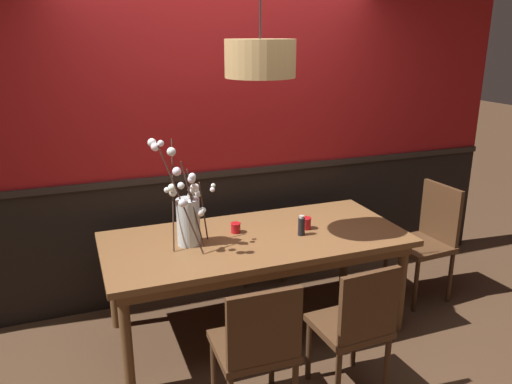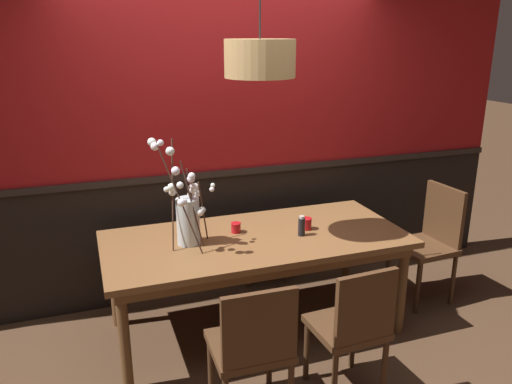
% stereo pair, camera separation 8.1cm
% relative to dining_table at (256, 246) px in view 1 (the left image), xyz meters
% --- Properties ---
extents(ground_plane, '(24.00, 24.00, 0.00)m').
position_rel_dining_table_xyz_m(ground_plane, '(0.00, 0.00, -0.68)').
color(ground_plane, '#4C3321').
extents(back_wall, '(5.20, 0.14, 2.69)m').
position_rel_dining_table_xyz_m(back_wall, '(0.00, 0.75, 0.66)').
color(back_wall, black).
rests_on(back_wall, ground).
extents(dining_table, '(2.17, 0.99, 0.76)m').
position_rel_dining_table_xyz_m(dining_table, '(0.00, 0.00, 0.00)').
color(dining_table, brown).
rests_on(dining_table, ground).
extents(chair_near_side_left, '(0.45, 0.44, 0.89)m').
position_rel_dining_table_xyz_m(chair_near_side_left, '(-0.33, -0.89, -0.17)').
color(chair_near_side_left, '#4C301C').
rests_on(chair_near_side_left, ground).
extents(chair_far_side_right, '(0.45, 0.47, 0.90)m').
position_rel_dining_table_xyz_m(chair_far_side_right, '(0.35, 0.90, -0.17)').
color(chair_far_side_right, '#4C301C').
rests_on(chair_far_side_right, ground).
extents(chair_head_east_end, '(0.46, 0.47, 0.97)m').
position_rel_dining_table_xyz_m(chair_head_east_end, '(1.53, -0.01, -0.14)').
color(chair_head_east_end, '#4C301C').
rests_on(chair_head_east_end, ground).
extents(chair_near_side_right, '(0.43, 0.43, 0.89)m').
position_rel_dining_table_xyz_m(chair_near_side_right, '(0.29, -0.91, -0.17)').
color(chair_near_side_right, '#4C301C').
rests_on(chair_near_side_right, ground).
extents(vase_with_blossoms, '(0.42, 0.35, 0.76)m').
position_rel_dining_table_xyz_m(vase_with_blossoms, '(-0.49, 0.02, 0.29)').
color(vase_with_blossoms, silver).
rests_on(vase_with_blossoms, dining_table).
extents(candle_holder_nearer_center, '(0.08, 0.08, 0.09)m').
position_rel_dining_table_xyz_m(candle_holder_nearer_center, '(0.40, 0.01, 0.12)').
color(candle_holder_nearer_center, red).
rests_on(candle_holder_nearer_center, dining_table).
extents(candle_holder_nearer_edge, '(0.08, 0.08, 0.08)m').
position_rel_dining_table_xyz_m(candle_holder_nearer_edge, '(-0.11, 0.12, 0.12)').
color(candle_holder_nearer_edge, red).
rests_on(candle_holder_nearer_edge, dining_table).
extents(condiment_bottle, '(0.05, 0.05, 0.15)m').
position_rel_dining_table_xyz_m(condiment_bottle, '(0.32, -0.09, 0.15)').
color(condiment_bottle, black).
rests_on(condiment_bottle, dining_table).
extents(pendant_lamp, '(0.45, 0.45, 0.81)m').
position_rel_dining_table_xyz_m(pendant_lamp, '(0.00, -0.07, 1.32)').
color(pendant_lamp, tan).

